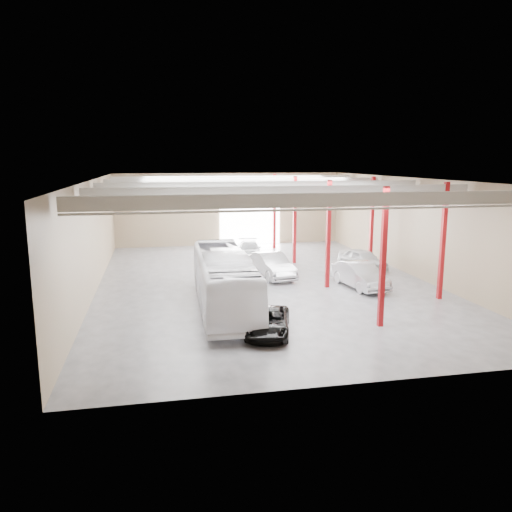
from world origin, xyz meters
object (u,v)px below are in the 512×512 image
object	(u,v)px
car_row_c	(249,250)
car_right_far	(363,259)
coach_bus	(224,280)
black_sedan	(268,322)
car_row_b	(272,265)
car_right_near	(360,275)
car_row_a	(248,293)

from	to	relation	value
car_row_c	car_right_far	size ratio (longest dim) A/B	1.06
coach_bus	black_sedan	distance (m)	4.84
car_row_b	car_right_near	bearing A→B (deg)	-47.95
car_right_near	car_right_far	world-z (taller)	car_right_near
car_row_c	car_right_near	size ratio (longest dim) A/B	0.95
car_row_a	car_row_c	bearing A→B (deg)	87.38
black_sedan	car_row_a	bearing A→B (deg)	105.41
black_sedan	car_row_c	distance (m)	19.22
car_row_b	car_right_far	xyz separation A→B (m)	(7.42, 1.20, -0.09)
car_row_b	car_right_near	distance (m)	6.41
coach_bus	car_right_far	bearing A→B (deg)	36.63
coach_bus	car_row_c	bearing A→B (deg)	75.75
coach_bus	car_row_b	distance (m)	8.34
coach_bus	black_sedan	world-z (taller)	coach_bus
car_row_c	car_right_near	distance (m)	12.63
car_right_near	car_right_far	xyz separation A→B (m)	(2.42, 5.20, -0.06)
car_row_b	car_right_far	distance (m)	7.52
car_right_far	car_row_c	bearing A→B (deg)	125.14
car_row_a	car_row_c	distance (m)	14.09
black_sedan	car_row_a	size ratio (longest dim) A/B	1.12
coach_bus	car_row_a	world-z (taller)	coach_bus
car_row_b	car_right_near	xyz separation A→B (m)	(5.00, -4.00, -0.03)
black_sedan	car_row_b	xyz separation A→B (m)	(2.88, 11.53, 0.25)
black_sedan	car_row_a	xyz separation A→B (m)	(0.00, 5.20, 0.06)
car_row_c	car_right_near	bearing A→B (deg)	-58.58
black_sedan	car_row_b	distance (m)	11.89
car_row_a	coach_bus	bearing A→B (deg)	-146.19
black_sedan	car_row_a	distance (m)	5.20
coach_bus	car_row_c	xyz separation A→B (m)	(4.15, 14.55, -0.95)
black_sedan	car_right_near	bearing A→B (deg)	59.12
car_row_c	car_row_b	bearing A→B (deg)	-81.32
car_row_a	car_row_c	world-z (taller)	car_row_c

